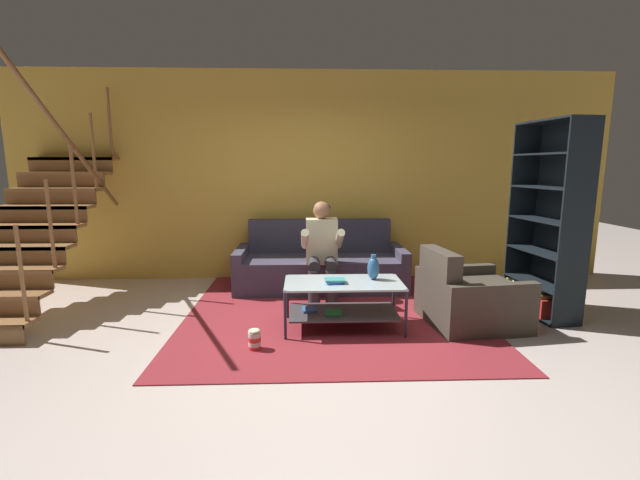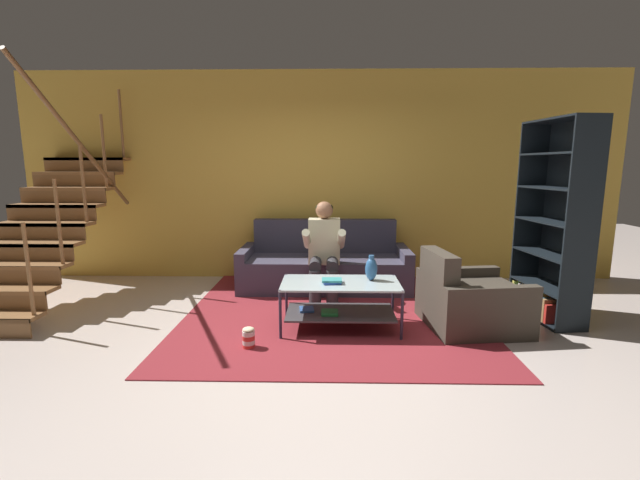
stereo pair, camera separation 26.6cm
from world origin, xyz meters
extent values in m
plane|color=beige|center=(0.00, 0.00, 0.00)|extent=(16.80, 16.80, 0.00)
cube|color=gold|center=(0.00, 2.46, 1.45)|extent=(8.40, 0.12, 2.90)
cube|color=olive|center=(-3.21, 0.72, 0.55)|extent=(1.09, 0.26, 0.04)
cube|color=olive|center=(-3.21, 0.98, 0.75)|extent=(1.09, 0.26, 0.04)
cube|color=brown|center=(-3.21, 0.86, 0.67)|extent=(1.09, 0.02, 0.19)
cube|color=olive|center=(-3.21, 1.24, 0.94)|extent=(1.09, 0.26, 0.04)
cube|color=brown|center=(-3.21, 1.12, 0.86)|extent=(1.09, 0.02, 0.19)
cube|color=olive|center=(-3.21, 1.50, 1.13)|extent=(1.09, 0.26, 0.04)
cube|color=brown|center=(-3.21, 1.38, 1.05)|extent=(1.09, 0.02, 0.19)
cube|color=olive|center=(-3.21, 1.76, 1.32)|extent=(1.09, 0.26, 0.04)
cube|color=brown|center=(-3.21, 1.64, 1.24)|extent=(1.09, 0.02, 0.19)
cube|color=olive|center=(-3.21, 2.02, 1.51)|extent=(1.09, 0.26, 0.04)
cube|color=brown|center=(-3.21, 1.90, 1.43)|extent=(1.09, 0.02, 0.19)
cube|color=olive|center=(-3.21, 2.28, 1.70)|extent=(1.09, 0.26, 0.04)
cube|color=brown|center=(-3.21, 2.16, 1.63)|extent=(1.09, 0.02, 0.19)
cylinder|color=olive|center=(-2.70, 0.19, 0.64)|extent=(0.04, 0.04, 0.90)
cylinder|color=olive|center=(-2.70, 0.72, 1.02)|extent=(0.04, 0.04, 0.90)
cylinder|color=olive|center=(-2.70, 1.24, 1.41)|extent=(0.04, 0.04, 0.90)
cylinder|color=olive|center=(-2.70, 1.76, 1.79)|extent=(0.04, 0.04, 0.90)
cylinder|color=olive|center=(-2.70, 2.28, 2.17)|extent=(0.04, 0.04, 0.90)
cylinder|color=brown|center=(-2.70, 1.24, 1.86)|extent=(0.05, 2.11, 1.57)
cube|color=#3D3A4C|center=(0.08, 1.82, 0.21)|extent=(1.95, 0.88, 0.43)
cube|color=#343140|center=(0.08, 2.17, 0.65)|extent=(1.95, 0.18, 0.46)
cube|color=#3D3A4C|center=(-0.96, 1.82, 0.27)|extent=(0.13, 0.88, 0.55)
cube|color=#3D3A4C|center=(1.12, 1.82, 0.27)|extent=(0.13, 0.88, 0.55)
cylinder|color=#2E2D31|center=(-0.02, 1.07, 0.21)|extent=(0.14, 0.14, 0.43)
cylinder|color=#2E2D31|center=(0.18, 1.07, 0.21)|extent=(0.14, 0.14, 0.43)
cylinder|color=#2E2D31|center=(-0.02, 1.25, 0.47)|extent=(0.14, 0.42, 0.14)
cylinder|color=#2E2D31|center=(0.18, 1.25, 0.47)|extent=(0.14, 0.42, 0.14)
cube|color=beige|center=(0.08, 1.46, 0.70)|extent=(0.38, 0.22, 0.55)
cylinder|color=beige|center=(-0.12, 1.28, 0.76)|extent=(0.09, 0.49, 0.31)
cylinder|color=beige|center=(0.28, 1.28, 0.76)|extent=(0.09, 0.49, 0.31)
sphere|color=#9C6748|center=(0.08, 1.46, 1.08)|extent=(0.21, 0.21, 0.21)
ellipsoid|color=black|center=(0.08, 1.48, 1.11)|extent=(0.21, 0.21, 0.13)
cube|color=#AABFC4|center=(0.25, 0.40, 0.47)|extent=(1.16, 0.60, 0.02)
cube|color=#424145|center=(0.25, 0.40, 0.17)|extent=(1.06, 0.55, 0.02)
cylinder|color=#2C293D|center=(-0.31, 0.11, 0.24)|extent=(0.03, 0.03, 0.48)
cylinder|color=#2C293D|center=(0.82, 0.11, 0.24)|extent=(0.03, 0.03, 0.48)
cylinder|color=#2C293D|center=(-0.31, 0.68, 0.24)|extent=(0.03, 0.03, 0.48)
cylinder|color=#2C293D|center=(0.82, 0.68, 0.24)|extent=(0.03, 0.03, 0.48)
cube|color=#3662AD|center=(-0.08, 0.42, 0.19)|extent=(0.16, 0.17, 0.02)
cube|color=green|center=(0.15, 0.32, 0.19)|extent=(0.17, 0.15, 0.03)
cube|color=maroon|center=(0.17, 1.01, 0.01)|extent=(3.15, 3.42, 0.01)
cube|color=#894A52|center=(0.17, 1.01, 0.01)|extent=(1.73, 1.88, 0.00)
ellipsoid|color=#2D5D92|center=(0.56, 0.48, 0.59)|extent=(0.12, 0.12, 0.23)
cylinder|color=#2D5D92|center=(0.56, 0.48, 0.71)|extent=(0.05, 0.05, 0.05)
cube|color=blue|center=(0.17, 0.35, 0.49)|extent=(0.19, 0.16, 0.02)
cube|color=teal|center=(0.17, 0.36, 0.51)|extent=(0.20, 0.15, 0.02)
cube|color=black|center=(2.42, 1.20, 1.04)|extent=(0.35, 0.06, 2.08)
cube|color=black|center=(2.52, 0.34, 1.04)|extent=(0.35, 0.06, 2.08)
cube|color=black|center=(2.63, 0.79, 1.04)|extent=(0.12, 0.88, 2.08)
cube|color=black|center=(2.47, 0.77, 0.01)|extent=(0.44, 0.88, 0.02)
cube|color=black|center=(2.47, 0.77, 0.35)|extent=(0.44, 0.88, 0.02)
cube|color=black|center=(2.47, 0.77, 0.69)|extent=(0.44, 0.88, 0.02)
cube|color=black|center=(2.47, 0.77, 1.04)|extent=(0.44, 0.88, 0.02)
cube|color=black|center=(2.47, 0.77, 1.38)|extent=(0.44, 0.88, 0.02)
cube|color=black|center=(2.47, 0.77, 1.73)|extent=(0.44, 0.88, 0.02)
cube|color=black|center=(2.47, 0.77, 2.07)|extent=(0.44, 0.88, 0.02)
cube|color=#B6AE45|center=(2.41, 1.16, 0.16)|extent=(0.29, 0.07, 0.28)
cube|color=silver|center=(2.39, 1.12, 0.11)|extent=(0.24, 0.06, 0.18)
cube|color=teal|center=(2.40, 1.08, 0.14)|extent=(0.26, 0.07, 0.24)
cube|color=silver|center=(2.43, 1.04, 0.16)|extent=(0.29, 0.06, 0.28)
cube|color=#252630|center=(2.42, 1.00, 0.15)|extent=(0.28, 0.08, 0.26)
cube|color=gold|center=(2.43, 0.94, 0.16)|extent=(0.27, 0.08, 0.27)
cube|color=gold|center=(2.46, 0.90, 0.13)|extent=(0.32, 0.06, 0.22)
cube|color=#862B92|center=(2.43, 0.85, 0.16)|extent=(0.25, 0.07, 0.28)
cube|color=orange|center=(2.45, 0.81, 0.14)|extent=(0.29, 0.06, 0.24)
cube|color=green|center=(2.43, 0.77, 0.11)|extent=(0.24, 0.06, 0.18)
cube|color=gold|center=(2.48, 0.73, 0.16)|extent=(0.32, 0.07, 0.29)
cube|color=red|center=(2.44, 0.68, 0.12)|extent=(0.24, 0.06, 0.19)
cube|color=#70A1B4|center=(2.48, 0.63, 0.14)|extent=(0.30, 0.07, 0.24)
cube|color=#A17448|center=(2.47, 0.58, 0.14)|extent=(0.27, 0.07, 0.24)
cube|color=red|center=(2.48, 0.54, 0.12)|extent=(0.29, 0.07, 0.20)
cube|color=#413930|center=(1.59, 0.48, 0.21)|extent=(0.97, 0.76, 0.43)
cube|color=#413930|center=(1.22, 0.43, 0.60)|extent=(0.24, 0.67, 0.36)
cube|color=#413930|center=(1.63, 0.10, 0.26)|extent=(0.91, 0.22, 0.53)
cube|color=#413930|center=(1.54, 0.86, 0.26)|extent=(0.91, 0.22, 0.53)
cylinder|color=red|center=(-0.57, -0.09, 0.02)|extent=(0.11, 0.11, 0.04)
cylinder|color=white|center=(-0.57, -0.09, 0.06)|extent=(0.11, 0.11, 0.04)
cylinder|color=red|center=(-0.57, -0.09, 0.10)|extent=(0.11, 0.11, 0.04)
cylinder|color=white|center=(-0.57, -0.09, 0.14)|extent=(0.11, 0.11, 0.04)
ellipsoid|color=beige|center=(-0.57, -0.09, 0.18)|extent=(0.10, 0.10, 0.04)
camera|label=1|loc=(-0.12, -3.67, 1.61)|focal=24.00mm
camera|label=2|loc=(0.14, -3.68, 1.61)|focal=24.00mm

